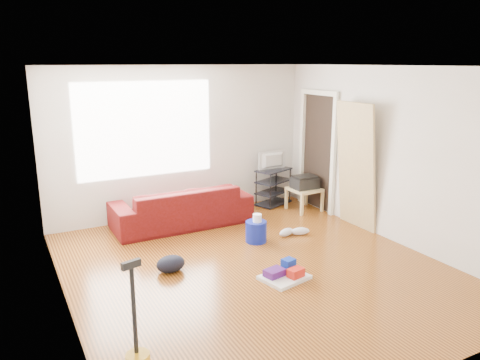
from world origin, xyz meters
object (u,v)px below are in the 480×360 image
sofa (182,225)px  cleaning_tray (285,274)px  backpack (171,271)px  bucket (256,241)px  tv_stand (273,186)px  side_table (304,192)px

sofa → cleaning_tray: bearing=99.7°
cleaning_tray → backpack: (-1.15, 0.83, -0.06)m
sofa → backpack: sofa is taller
sofa → bucket: bearing=120.6°
tv_stand → bucket: tv_stand is taller
side_table → backpack: side_table is taller
tv_stand → sofa: bearing=167.1°
tv_stand → side_table: size_ratio=1.46×
side_table → cleaning_tray: (-1.78, -2.10, -0.28)m
sofa → cleaning_tray: (0.41, -2.38, 0.06)m
tv_stand → backpack: (-2.63, -1.81, -0.34)m
sofa → side_table: size_ratio=4.24×
bucket → sofa: bearing=120.6°
sofa → backpack: bearing=64.2°
cleaning_tray → backpack: cleaning_tray is taller
sofa → backpack: 1.71m
side_table → backpack: bearing=-156.6°
sofa → tv_stand: (1.88, 0.27, 0.34)m
side_table → bucket: side_table is taller
cleaning_tray → bucket: bearing=76.5°
bucket → cleaning_tray: cleaning_tray is taller
sofa → tv_stand: tv_stand is taller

